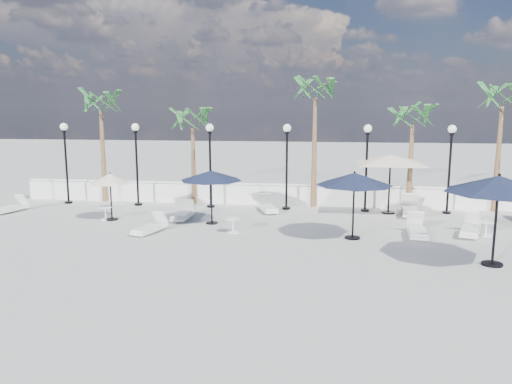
# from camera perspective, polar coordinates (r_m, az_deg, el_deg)

# --- Properties ---
(ground) EXTENTS (100.00, 100.00, 0.00)m
(ground) POSITION_cam_1_polar(r_m,az_deg,el_deg) (16.41, 1.79, -6.56)
(ground) COLOR #ABABA6
(ground) RESTS_ON ground
(balustrade) EXTENTS (26.00, 0.30, 1.01)m
(balustrade) POSITION_cam_1_polar(r_m,az_deg,el_deg) (23.58, 3.67, -0.36)
(balustrade) COLOR white
(balustrade) RESTS_ON ground
(lamppost_0) EXTENTS (0.36, 0.36, 3.84)m
(lamppost_0) POSITION_cam_1_polar(r_m,az_deg,el_deg) (25.34, -20.95, 4.33)
(lamppost_0) COLOR black
(lamppost_0) RESTS_ON ground
(lamppost_1) EXTENTS (0.36, 0.36, 3.84)m
(lamppost_1) POSITION_cam_1_polar(r_m,az_deg,el_deg) (23.86, -13.52, 4.41)
(lamppost_1) COLOR black
(lamppost_1) RESTS_ON ground
(lamppost_2) EXTENTS (0.36, 0.36, 3.84)m
(lamppost_2) POSITION_cam_1_polar(r_m,az_deg,el_deg) (22.84, -5.28, 4.41)
(lamppost_2) COLOR black
(lamppost_2) RESTS_ON ground
(lamppost_3) EXTENTS (0.36, 0.36, 3.84)m
(lamppost_3) POSITION_cam_1_polar(r_m,az_deg,el_deg) (22.32, 3.54, 4.31)
(lamppost_3) COLOR black
(lamppost_3) RESTS_ON ground
(lamppost_4) EXTENTS (0.36, 0.36, 3.84)m
(lamppost_4) POSITION_cam_1_polar(r_m,az_deg,el_deg) (22.35, 12.55, 4.10)
(lamppost_4) COLOR black
(lamppost_4) RESTS_ON ground
(lamppost_5) EXTENTS (0.36, 0.36, 3.84)m
(lamppost_5) POSITION_cam_1_polar(r_m,az_deg,el_deg) (22.91, 21.32, 3.80)
(lamppost_5) COLOR black
(lamppost_5) RESTS_ON ground
(palm_0) EXTENTS (2.60, 2.60, 5.50)m
(palm_0) POSITION_cam_1_polar(r_m,az_deg,el_deg) (25.29, -17.34, 9.16)
(palm_0) COLOR brown
(palm_0) RESTS_ON ground
(palm_1) EXTENTS (2.60, 2.60, 4.70)m
(palm_1) POSITION_cam_1_polar(r_m,az_deg,el_deg) (23.77, -7.26, 7.63)
(palm_1) COLOR brown
(palm_1) RESTS_ON ground
(palm_2) EXTENTS (2.60, 2.60, 6.10)m
(palm_2) POSITION_cam_1_polar(r_m,az_deg,el_deg) (22.97, 6.80, 10.97)
(palm_2) COLOR brown
(palm_2) RESTS_ON ground
(palm_3) EXTENTS (2.60, 2.60, 4.90)m
(palm_3) POSITION_cam_1_polar(r_m,az_deg,el_deg) (23.30, 17.47, 7.70)
(palm_3) COLOR brown
(palm_3) RESTS_ON ground
(palm_4) EXTENTS (2.60, 2.60, 5.70)m
(palm_4) POSITION_cam_1_polar(r_m,az_deg,el_deg) (24.19, 26.34, 9.05)
(palm_4) COLOR brown
(palm_4) RESTS_ON ground
(lounger_0) EXTENTS (1.01, 1.79, 0.64)m
(lounger_0) POSITION_cam_1_polar(r_m,az_deg,el_deg) (24.43, -26.31, -1.62)
(lounger_0) COLOR silver
(lounger_0) RESTS_ON ground
(lounger_1) EXTENTS (0.66, 1.77, 0.65)m
(lounger_1) POSITION_cam_1_polar(r_m,az_deg,el_deg) (20.85, -8.29, -2.49)
(lounger_1) COLOR silver
(lounger_1) RESTS_ON ground
(lounger_2) EXTENTS (1.12, 1.84, 0.66)m
(lounger_2) POSITION_cam_1_polar(r_m,az_deg,el_deg) (22.07, 1.35, -1.70)
(lounger_2) COLOR silver
(lounger_2) RESTS_ON ground
(lounger_3) EXTENTS (0.98, 1.76, 0.63)m
(lounger_3) POSITION_cam_1_polar(r_m,az_deg,el_deg) (18.81, -12.00, -3.97)
(lounger_3) COLOR silver
(lounger_3) RESTS_ON ground
(lounger_4) EXTENTS (0.89, 2.07, 0.75)m
(lounger_4) POSITION_cam_1_polar(r_m,az_deg,el_deg) (22.38, 17.20, -1.90)
(lounger_4) COLOR silver
(lounger_4) RESTS_ON ground
(lounger_5) EXTENTS (1.19, 1.95, 0.70)m
(lounger_5) POSITION_cam_1_polar(r_m,az_deg,el_deg) (19.69, 23.32, -3.89)
(lounger_5) COLOR silver
(lounger_5) RESTS_ON ground
(lounger_6) EXTENTS (0.77, 1.95, 0.71)m
(lounger_6) POSITION_cam_1_polar(r_m,az_deg,el_deg) (18.83, 17.92, -4.14)
(lounger_6) COLOR silver
(lounger_6) RESTS_ON ground
(side_table_0) EXTENTS (0.57, 0.57, 0.55)m
(side_table_0) POSITION_cam_1_polar(r_m,az_deg,el_deg) (21.42, -16.81, -2.17)
(side_table_0) COLOR silver
(side_table_0) RESTS_ON ground
(side_table_1) EXTENTS (0.57, 0.57, 0.55)m
(side_table_1) POSITION_cam_1_polar(r_m,az_deg,el_deg) (18.45, -2.63, -3.65)
(side_table_1) COLOR silver
(side_table_1) RESTS_ON ground
(side_table_2) EXTENTS (0.54, 0.54, 0.53)m
(side_table_2) POSITION_cam_1_polar(r_m,az_deg,el_deg) (19.81, 24.82, -3.66)
(side_table_2) COLOR silver
(side_table_2) RESTS_ON ground
(parasol_navy_left) EXTENTS (2.47, 2.47, 2.18)m
(parasol_navy_left) POSITION_cam_1_polar(r_m,az_deg,el_deg) (19.64, -5.15, 1.86)
(parasol_navy_left) COLOR black
(parasol_navy_left) RESTS_ON ground
(parasol_navy_mid) EXTENTS (2.68, 2.68, 2.40)m
(parasol_navy_mid) POSITION_cam_1_polar(r_m,az_deg,el_deg) (17.60, 11.18, 1.42)
(parasol_navy_mid) COLOR black
(parasol_navy_mid) RESTS_ON ground
(parasol_navy_right) EXTENTS (3.04, 3.04, 2.72)m
(parasol_navy_right) POSITION_cam_1_polar(r_m,az_deg,el_deg) (15.87, 25.99, 0.74)
(parasol_navy_right) COLOR black
(parasol_navy_right) RESTS_ON ground
(parasol_cream_sq_a) EXTENTS (5.61, 5.61, 2.76)m
(parasol_cream_sq_a) POSITION_cam_1_polar(r_m,az_deg,el_deg) (22.15, 15.15, 4.10)
(parasol_cream_sq_a) COLOR black
(parasol_cream_sq_a) RESTS_ON ground
(parasol_cream_small) EXTENTS (1.61, 1.61, 1.98)m
(parasol_cream_small) POSITION_cam_1_polar(r_m,az_deg,el_deg) (21.08, -16.34, 1.41)
(parasol_cream_small) COLOR black
(parasol_cream_small) RESTS_ON ground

